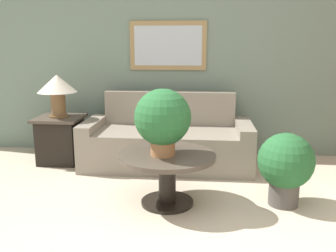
% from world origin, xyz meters
% --- Properties ---
extents(wall_back, '(7.42, 0.09, 2.60)m').
position_xyz_m(wall_back, '(-0.01, 2.74, 1.30)').
color(wall_back, slate).
rests_on(wall_back, ground_plane).
extents(couch_main, '(1.99, 0.85, 0.86)m').
position_xyz_m(couch_main, '(-0.30, 2.16, 0.28)').
color(couch_main, gray).
rests_on(couch_main, ground_plane).
extents(coffee_table, '(0.88, 0.88, 0.48)m').
position_xyz_m(coffee_table, '(-0.20, 1.03, 0.35)').
color(coffee_table, black).
rests_on(coffee_table, ground_plane).
extents(side_table, '(0.55, 0.55, 0.57)m').
position_xyz_m(side_table, '(-1.64, 2.15, 0.29)').
color(side_table, black).
rests_on(side_table, ground_plane).
extents(table_lamp, '(0.47, 0.47, 0.51)m').
position_xyz_m(table_lamp, '(-1.64, 2.15, 0.93)').
color(table_lamp, brown).
rests_on(table_lamp, side_table).
extents(potted_plant_on_table, '(0.50, 0.50, 0.59)m').
position_xyz_m(potted_plant_on_table, '(-0.23, 0.98, 0.81)').
color(potted_plant_on_table, '#9E6B42').
rests_on(potted_plant_on_table, coffee_table).
extents(potted_plant_floor, '(0.51, 0.51, 0.67)m').
position_xyz_m(potted_plant_floor, '(0.87, 1.11, 0.39)').
color(potted_plant_floor, '#4C4742').
rests_on(potted_plant_floor, ground_plane).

